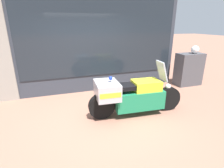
# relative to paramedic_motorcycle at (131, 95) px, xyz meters

# --- Properties ---
(ground_plane) EXTENTS (60.00, 60.00, 0.00)m
(ground_plane) POSITION_rel_paramedic_motorcycle_xyz_m (-0.64, 0.12, -0.53)
(ground_plane) COLOR #9E6B56
(shop_building) EXTENTS (6.29, 0.55, 3.91)m
(shop_building) POSITION_rel_paramedic_motorcycle_xyz_m (-1.08, 2.12, 1.43)
(shop_building) COLOR #333842
(shop_building) RESTS_ON ground
(window_display) EXTENTS (4.87, 0.30, 2.09)m
(window_display) POSITION_rel_paramedic_motorcycle_xyz_m (-0.24, 2.15, -0.04)
(window_display) COLOR slate
(window_display) RESTS_ON ground
(paramedic_motorcycle) EXTENTS (2.42, 0.75, 1.33)m
(paramedic_motorcycle) POSITION_rel_paramedic_motorcycle_xyz_m (0.00, 0.00, 0.00)
(paramedic_motorcycle) COLOR black
(paramedic_motorcycle) RESTS_ON ground
(utility_cabinet) EXTENTS (0.95, 0.51, 1.17)m
(utility_cabinet) POSITION_rel_paramedic_motorcycle_xyz_m (2.96, 1.45, 0.06)
(utility_cabinet) COLOR #4C4C51
(utility_cabinet) RESTS_ON ground
(white_helmet) EXTENTS (0.28, 0.28, 0.28)m
(white_helmet) POSITION_rel_paramedic_motorcycle_xyz_m (3.06, 1.39, 0.78)
(white_helmet) COLOR white
(white_helmet) RESTS_ON utility_cabinet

